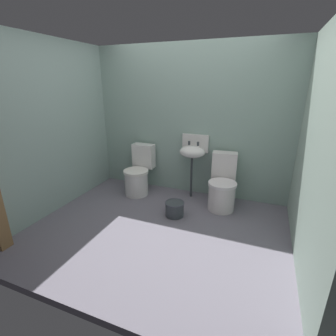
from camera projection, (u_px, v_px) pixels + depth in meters
The scene contains 8 objects.
ground_plane at pixel (160, 229), 3.19m from camera, with size 3.53×2.77×0.08m, color slate.
wall_back at pixel (190, 122), 3.87m from camera, with size 3.53×0.10×2.32m, color #8BA69B.
wall_left at pixel (56, 127), 3.44m from camera, with size 0.10×2.57×2.32m, color #89A29A.
wall_right at pixel (319, 149), 2.32m from camera, with size 0.10×2.57×2.32m, color #92A89A.
toilet_left at pixel (139, 174), 4.06m from camera, with size 0.41×0.60×0.78m.
toilet_right at pixel (222, 186), 3.58m from camera, with size 0.45×0.63×0.78m.
sink at pixel (193, 151), 3.78m from camera, with size 0.42×0.35×0.99m.
bucket at pixel (175, 209), 3.39m from camera, with size 0.27×0.27×0.20m.
Camera 1 is at (1.11, -2.51, 1.76)m, focal length 26.26 mm.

